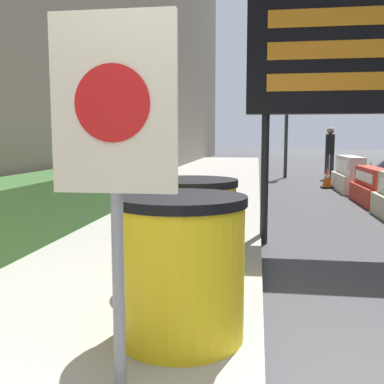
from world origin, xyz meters
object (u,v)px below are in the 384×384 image
(barrel_drum_foreground, at_px, (180,267))
(jersey_barrier_white, at_px, (350,176))
(warning_sign, at_px, (114,134))
(traffic_cone_near, at_px, (370,175))
(traffic_cone_mid, at_px, (327,178))
(jersey_barrier_red_striped, at_px, (372,188))
(message_board, at_px, (350,50))
(barrel_drum_middle, at_px, (190,230))
(traffic_light_near_curb, at_px, (287,103))
(pedestrian_worker, at_px, (330,149))

(barrel_drum_foreground, bearing_deg, jersey_barrier_white, 73.27)
(barrel_drum_foreground, distance_m, warning_sign, 1.07)
(traffic_cone_near, bearing_deg, traffic_cone_mid, -168.21)
(barrel_drum_foreground, bearing_deg, jersey_barrier_red_striped, 68.23)
(barrel_drum_foreground, height_order, message_board, message_board)
(barrel_drum_middle, xyz_separation_m, jersey_barrier_white, (2.98, 8.44, -0.18))
(warning_sign, relative_size, message_board, 0.55)
(traffic_light_near_curb, bearing_deg, pedestrian_worker, -8.90)
(traffic_cone_mid, relative_size, pedestrian_worker, 0.33)
(jersey_barrier_red_striped, bearing_deg, pedestrian_worker, 89.84)
(barrel_drum_foreground, xyz_separation_m, traffic_light_near_curb, (1.44, 13.35, 2.03))
(barrel_drum_middle, relative_size, warning_sign, 0.49)
(barrel_drum_foreground, height_order, jersey_barrier_white, barrel_drum_foreground)
(warning_sign, bearing_deg, traffic_cone_near, 71.10)
(jersey_barrier_white, relative_size, traffic_cone_mid, 3.30)
(traffic_cone_mid, bearing_deg, barrel_drum_middle, -105.44)
(warning_sign, distance_m, message_board, 4.37)
(jersey_barrier_white, bearing_deg, barrel_drum_foreground, -106.73)
(barrel_drum_foreground, height_order, warning_sign, warning_sign)
(barrel_drum_foreground, xyz_separation_m, warning_sign, (-0.20, -0.66, 0.82))
(traffic_cone_near, bearing_deg, pedestrian_worker, 104.73)
(jersey_barrier_red_striped, xyz_separation_m, traffic_cone_near, (0.73, 3.23, 0.03))
(barrel_drum_foreground, bearing_deg, traffic_light_near_curb, 83.84)
(message_board, height_order, pedestrian_worker, message_board)
(barrel_drum_foreground, relative_size, traffic_cone_mid, 1.55)
(barrel_drum_middle, distance_m, message_board, 3.27)
(barrel_drum_middle, bearing_deg, jersey_barrier_red_striped, 63.88)
(message_board, xyz_separation_m, pedestrian_worker, (1.32, 9.92, -1.43))
(warning_sign, xyz_separation_m, message_board, (1.76, 3.86, 1.06))
(barrel_drum_middle, height_order, message_board, message_board)
(warning_sign, xyz_separation_m, jersey_barrier_white, (3.07, 10.22, -1.00))
(barrel_drum_foreground, xyz_separation_m, traffic_cone_mid, (2.39, 10.17, -0.30))
(barrel_drum_middle, xyz_separation_m, traffic_cone_mid, (2.50, 9.06, -0.30))
(traffic_cone_mid, bearing_deg, barrel_drum_foreground, -103.24)
(jersey_barrier_white, bearing_deg, traffic_cone_mid, 127.90)
(warning_sign, height_order, traffic_light_near_curb, traffic_light_near_curb)
(barrel_drum_foreground, distance_m, jersey_barrier_red_striped, 7.75)
(message_board, bearing_deg, jersey_barrier_white, 78.39)
(jersey_barrier_white, bearing_deg, jersey_barrier_red_striped, -90.00)
(barrel_drum_foreground, bearing_deg, traffic_cone_near, 70.96)
(warning_sign, height_order, jersey_barrier_red_striped, warning_sign)
(jersey_barrier_white, bearing_deg, traffic_cone_near, 50.03)
(message_board, bearing_deg, traffic_cone_near, 74.29)
(jersey_barrier_white, distance_m, traffic_cone_mid, 0.79)
(jersey_barrier_red_striped, bearing_deg, barrel_drum_foreground, -111.77)
(jersey_barrier_red_striped, xyz_separation_m, pedestrian_worker, (0.02, 5.93, 0.70))
(barrel_drum_foreground, distance_m, traffic_cone_mid, 10.45)
(barrel_drum_foreground, xyz_separation_m, traffic_cone_near, (3.60, 10.42, -0.21))
(warning_sign, height_order, traffic_cone_mid, warning_sign)
(traffic_cone_mid, height_order, traffic_light_near_curb, traffic_light_near_curb)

